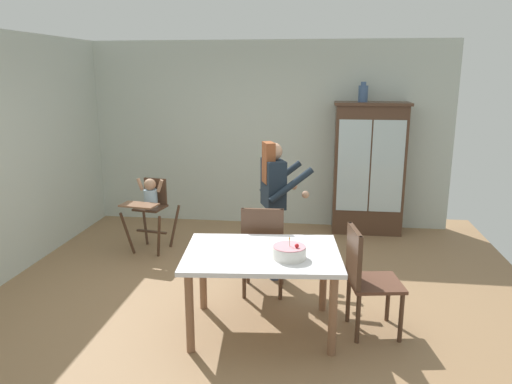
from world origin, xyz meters
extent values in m
plane|color=#93704C|center=(0.00, 0.00, 0.00)|extent=(6.24, 6.24, 0.00)
cube|color=beige|center=(0.00, 2.63, 1.35)|extent=(5.32, 0.06, 2.70)
cube|color=#4C3323|center=(1.48, 2.37, 0.91)|extent=(0.97, 0.42, 1.81)
cube|color=#4C3323|center=(1.48, 2.37, 1.83)|extent=(1.03, 0.48, 0.04)
cube|color=silver|center=(1.25, 2.15, 1.00)|extent=(0.43, 0.01, 1.27)
cube|color=silver|center=(1.71, 2.15, 1.00)|extent=(0.43, 0.01, 1.27)
cube|color=#4C3323|center=(1.48, 2.37, 1.00)|extent=(0.89, 0.36, 0.02)
cylinder|color=#3D567F|center=(1.35, 2.37, 1.96)|extent=(0.13, 0.13, 0.22)
cylinder|color=#3D567F|center=(1.35, 2.37, 2.10)|extent=(0.07, 0.07, 0.05)
cylinder|color=#4C3323|center=(-1.59, 1.03, 0.28)|extent=(0.15, 0.12, 0.56)
cylinder|color=#4C3323|center=(-1.15, 0.96, 0.28)|extent=(0.12, 0.16, 0.56)
cylinder|color=#4C3323|center=(-1.51, 1.46, 0.28)|extent=(0.12, 0.16, 0.56)
cylinder|color=#4C3323|center=(-1.08, 1.39, 0.28)|extent=(0.15, 0.12, 0.56)
cube|color=#4C3323|center=(-1.33, 1.21, 0.25)|extent=(0.42, 0.11, 0.02)
cube|color=#4C3323|center=(-1.33, 1.21, 0.57)|extent=(0.39, 0.39, 0.02)
cube|color=#4C3323|center=(-1.31, 1.36, 0.76)|extent=(0.31, 0.08, 0.34)
cube|color=brown|center=(-1.38, 0.94, 0.68)|extent=(0.47, 0.31, 0.02)
cylinder|color=#9EBCD1|center=(-1.33, 1.23, 0.70)|extent=(0.17, 0.17, 0.22)
sphere|color=tan|center=(-1.33, 1.23, 0.87)|extent=(0.15, 0.15, 0.15)
cylinder|color=tan|center=(-1.47, 1.25, 0.86)|extent=(0.10, 0.06, 0.17)
cylinder|color=tan|center=(-1.19, 1.20, 0.86)|extent=(0.10, 0.06, 0.17)
cylinder|color=#3D4C6B|center=(0.33, 0.51, 0.41)|extent=(0.11, 0.11, 0.82)
cylinder|color=#3D4C6B|center=(0.27, 0.67, 0.41)|extent=(0.11, 0.11, 0.82)
cube|color=#19232D|center=(0.30, 0.59, 1.08)|extent=(0.31, 0.41, 0.52)
cube|color=white|center=(0.39, 0.62, 1.08)|extent=(0.03, 0.06, 0.49)
sphere|color=tan|center=(0.30, 0.59, 1.43)|extent=(0.19, 0.19, 0.19)
cube|color=brown|center=(0.25, 0.57, 1.31)|extent=(0.16, 0.22, 0.44)
cylinder|color=#19232D|center=(0.50, 0.45, 1.10)|extent=(0.48, 0.24, 0.37)
sphere|color=tan|center=(0.65, 0.51, 0.99)|extent=(0.08, 0.08, 0.08)
cylinder|color=#19232D|center=(0.36, 0.83, 1.10)|extent=(0.48, 0.24, 0.37)
sphere|color=tan|center=(0.51, 0.88, 0.99)|extent=(0.08, 0.08, 0.08)
cube|color=silver|center=(0.32, -0.60, 0.72)|extent=(1.43, 1.07, 0.04)
cylinder|color=brown|center=(-0.23, -1.03, 0.35)|extent=(0.07, 0.07, 0.70)
cylinder|color=brown|center=(0.93, -0.92, 0.35)|extent=(0.07, 0.07, 0.70)
cylinder|color=brown|center=(-0.30, -0.27, 0.35)|extent=(0.07, 0.07, 0.70)
cylinder|color=brown|center=(0.86, -0.16, 0.35)|extent=(0.07, 0.07, 0.70)
cylinder|color=white|center=(0.56, -0.71, 0.79)|extent=(0.28, 0.28, 0.10)
cylinder|color=pink|center=(0.56, -0.71, 0.84)|extent=(0.27, 0.27, 0.01)
cylinder|color=#F2E5CC|center=(0.56, -0.71, 0.88)|extent=(0.01, 0.01, 0.06)
cone|color=yellow|center=(0.56, -0.71, 0.92)|extent=(0.02, 0.02, 0.02)
sphere|color=red|center=(0.62, -0.75, 0.87)|extent=(0.04, 0.04, 0.04)
cylinder|color=#4C3323|center=(0.42, 0.39, 0.23)|extent=(0.04, 0.04, 0.45)
cylinder|color=#4C3323|center=(0.05, 0.37, 0.23)|extent=(0.04, 0.04, 0.45)
cylinder|color=#4C3323|center=(0.43, 0.02, 0.23)|extent=(0.04, 0.04, 0.45)
cylinder|color=#4C3323|center=(0.06, 0.00, 0.23)|extent=(0.04, 0.04, 0.45)
cube|color=brown|center=(0.24, 0.19, 0.47)|extent=(0.46, 0.46, 0.03)
cube|color=#4C3323|center=(0.25, -0.01, 0.72)|extent=(0.42, 0.06, 0.48)
cylinder|color=#4C3323|center=(0.44, 0.00, 0.72)|extent=(0.03, 0.03, 0.48)
cylinder|color=#4C3323|center=(0.06, -0.01, 0.72)|extent=(0.03, 0.03, 0.48)
cylinder|color=#4C3323|center=(1.52, -0.65, 0.23)|extent=(0.04, 0.04, 0.45)
cylinder|color=#4C3323|center=(1.45, -0.29, 0.23)|extent=(0.04, 0.04, 0.45)
cylinder|color=#4C3323|center=(1.15, -0.71, 0.23)|extent=(0.04, 0.04, 0.45)
cylinder|color=#4C3323|center=(1.09, -0.35, 0.23)|extent=(0.04, 0.04, 0.45)
cube|color=brown|center=(1.30, -0.50, 0.47)|extent=(0.51, 0.51, 0.03)
cube|color=#4C3323|center=(1.11, -0.53, 0.72)|extent=(0.11, 0.42, 0.48)
cylinder|color=#4C3323|center=(1.14, -0.72, 0.72)|extent=(0.03, 0.03, 0.48)
cylinder|color=#4C3323|center=(1.07, -0.35, 0.72)|extent=(0.03, 0.03, 0.48)
camera|label=1|loc=(0.78, -4.55, 2.26)|focal=34.30mm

